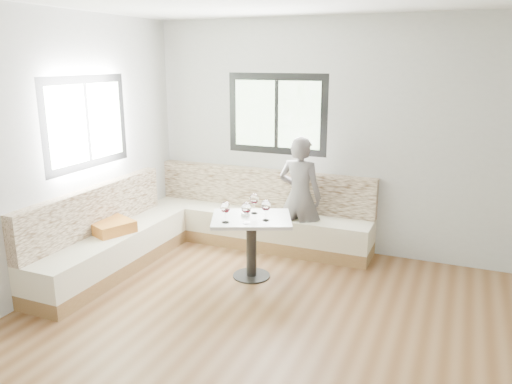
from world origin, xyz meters
TOP-DOWN VIEW (x-y plane):
  - room at (-0.08, 0.08)m, footprint 5.01×5.01m
  - banquette at (-1.59, 1.63)m, footprint 2.92×2.80m
  - table at (-0.73, 1.29)m, footprint 1.02×0.92m
  - person at (-0.46, 2.14)m, footprint 0.55×0.38m
  - olive_ramekin at (-0.81, 1.32)m, footprint 0.09×0.09m
  - wine_glass_a at (-0.90, 1.03)m, footprint 0.10×0.10m
  - wine_glass_b at (-0.70, 1.09)m, footprint 0.10×0.10m
  - wine_glass_c at (-0.54, 1.25)m, footprint 0.10×0.10m
  - wine_glass_d at (-0.75, 1.43)m, footprint 0.10×0.10m

SIDE VIEW (x-z plane):
  - banquette at x=-1.59m, z-range -0.14..0.81m
  - table at x=-0.73m, z-range 0.17..0.85m
  - olive_ramekin at x=-0.81m, z-range 0.68..0.72m
  - person at x=-0.46m, z-range 0.00..1.45m
  - wine_glass_a at x=-0.90m, z-range 0.73..0.95m
  - wine_glass_b at x=-0.70m, z-range 0.73..0.95m
  - wine_glass_c at x=-0.54m, z-range 0.73..0.95m
  - wine_glass_d at x=-0.75m, z-range 0.73..0.95m
  - room at x=-0.08m, z-range 0.01..2.82m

